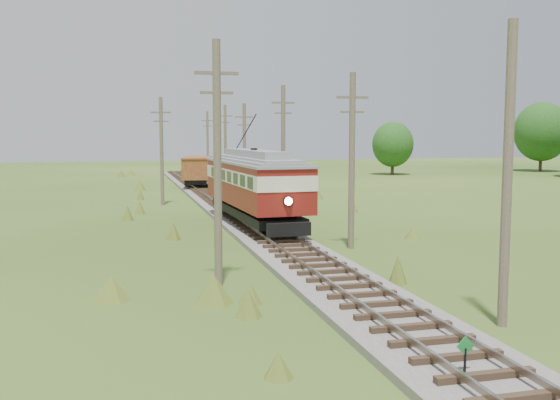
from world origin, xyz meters
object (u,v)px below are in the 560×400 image
object	(u,v)px
streetcar	(254,181)
gravel_pile	(235,184)
switch_marker	(465,355)
gondola	(197,169)

from	to	relation	value
streetcar	gravel_pile	xyz separation A→B (m)	(3.50, 26.24, -2.24)
switch_marker	gondola	distance (m)	53.35
gondola	gravel_pile	distance (m)	4.85
gondola	switch_marker	bearing A→B (deg)	-81.15
switch_marker	streetcar	world-z (taller)	streetcar
streetcar	gondola	size ratio (longest dim) A/B	1.58
gravel_pile	gondola	bearing A→B (deg)	139.19
switch_marker	gravel_pile	distance (m)	50.44
streetcar	gondola	bearing A→B (deg)	87.39
switch_marker	gondola	xyz separation A→B (m)	(0.20, 53.33, 1.44)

